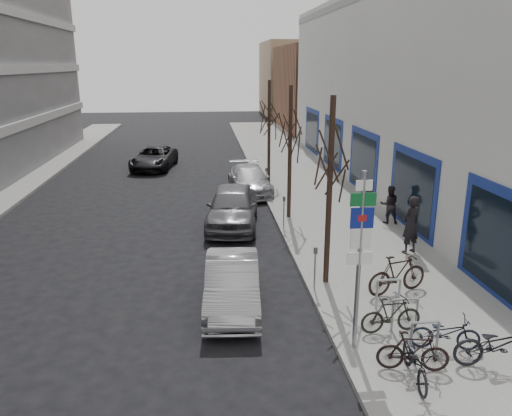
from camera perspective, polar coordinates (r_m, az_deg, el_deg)
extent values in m
plane|color=black|center=(11.56, -0.91, -16.81)|extent=(120.00, 120.00, 0.00)
cube|color=slate|center=(21.30, 8.79, -1.01)|extent=(5.00, 70.00, 0.15)
cube|color=brown|center=(51.61, 9.84, 13.38)|extent=(12.00, 14.00, 8.00)
cube|color=#937A5B|center=(66.26, 6.72, 14.49)|extent=(13.00, 12.00, 9.00)
cylinder|color=gray|center=(11.02, 11.65, -6.55)|extent=(0.10, 0.10, 4.20)
cube|color=white|center=(10.44, 12.26, 2.55)|extent=(0.35, 0.03, 0.22)
cube|color=#0C5926|center=(10.51, 12.16, 0.96)|extent=(0.55, 0.03, 0.28)
cube|color=navy|center=(10.62, 12.04, -1.12)|extent=(0.50, 0.03, 0.45)
cube|color=maroon|center=(10.62, 12.05, -1.14)|extent=(0.18, 0.02, 0.14)
cube|color=white|center=(10.76, 11.90, -3.41)|extent=(0.45, 0.03, 0.45)
cube|color=white|center=(10.92, 11.76, -5.64)|extent=(0.55, 0.03, 0.28)
cylinder|color=gray|center=(11.65, 17.29, -14.17)|extent=(0.06, 0.06, 0.80)
cylinder|color=gray|center=(11.89, 20.03, -13.79)|extent=(0.06, 0.06, 0.80)
cylinder|color=gray|center=(11.58, 18.86, -12.26)|extent=(0.60, 0.06, 0.06)
cylinder|color=gray|center=(12.54, 15.32, -11.73)|extent=(0.06, 0.06, 0.80)
cylinder|color=gray|center=(12.76, 17.89, -11.44)|extent=(0.06, 0.06, 0.80)
cylinder|color=gray|center=(12.47, 16.76, -9.95)|extent=(0.60, 0.06, 0.06)
cylinder|color=gray|center=(13.45, 13.64, -9.60)|extent=(0.06, 0.06, 0.80)
cylinder|color=gray|center=(13.66, 16.05, -9.38)|extent=(0.06, 0.06, 0.80)
cylinder|color=gray|center=(13.39, 14.98, -7.95)|extent=(0.60, 0.06, 0.06)
cylinder|color=black|center=(14.06, 8.37, 1.39)|extent=(0.16, 0.16, 5.50)
cylinder|color=black|center=(20.28, 3.89, 6.06)|extent=(0.16, 0.16, 5.50)
cylinder|color=black|center=(26.63, 1.50, 8.50)|extent=(0.16, 0.16, 5.50)
cylinder|color=gray|center=(14.16, 6.74, -7.22)|extent=(0.05, 0.05, 1.10)
cube|color=#3F3F44|center=(13.93, 6.83, -4.84)|extent=(0.10, 0.08, 0.18)
cylinder|color=gray|center=(19.24, 3.21, -0.77)|extent=(0.05, 0.05, 1.10)
cube|color=#3F3F44|center=(19.07, 3.24, 1.04)|extent=(0.10, 0.08, 0.18)
cylinder|color=gray|center=(24.50, 1.18, 2.96)|extent=(0.05, 0.05, 1.10)
cube|color=#3F3F44|center=(24.36, 1.18, 4.40)|extent=(0.10, 0.08, 0.18)
imported|color=black|center=(10.87, 17.81, -16.04)|extent=(0.67, 1.65, 0.98)
imported|color=black|center=(11.16, 17.52, -15.30)|extent=(1.56, 0.74, 0.91)
imported|color=black|center=(12.13, 20.86, -12.90)|extent=(1.59, 0.78, 0.93)
imported|color=black|center=(12.43, 15.19, -11.67)|extent=(1.54, 0.56, 0.92)
imported|color=black|center=(11.90, 26.04, -13.47)|extent=(1.95, 0.73, 1.17)
imported|color=black|center=(14.40, 15.86, -7.23)|extent=(1.99, 1.08, 1.16)
imported|color=#9B9BA0|center=(13.45, -2.75, -8.60)|extent=(1.65, 4.10, 1.33)
imported|color=#56555B|center=(19.90, -2.70, 0.18)|extent=(2.52, 5.02, 1.64)
imported|color=#A3A4A8|center=(25.13, -0.73, 3.23)|extent=(2.12, 4.71, 1.34)
imported|color=black|center=(31.76, -11.59, 5.65)|extent=(2.92, 5.17, 1.36)
imported|color=black|center=(17.40, 17.26, -1.83)|extent=(0.85, 0.73, 1.98)
imported|color=black|center=(20.49, 15.00, 0.42)|extent=(0.63, 0.47, 1.56)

